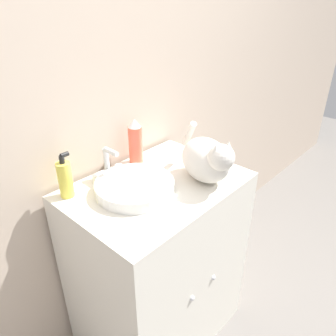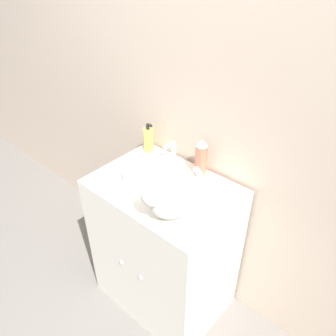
{
  "view_description": "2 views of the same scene",
  "coord_description": "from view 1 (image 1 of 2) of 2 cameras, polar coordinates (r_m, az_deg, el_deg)",
  "views": [
    {
      "loc": [
        -0.82,
        -0.55,
        1.62
      ],
      "look_at": [
        0.03,
        0.23,
        0.99
      ],
      "focal_mm": 35.0,
      "sensor_mm": 36.0,
      "label": 1
    },
    {
      "loc": [
        0.88,
        -0.71,
        1.94
      ],
      "look_at": [
        0.04,
        0.25,
        1.05
      ],
      "focal_mm": 35.0,
      "sensor_mm": 36.0,
      "label": 2
    }
  ],
  "objects": [
    {
      "name": "spray_bottle",
      "position": [
        1.49,
        -5.7,
        4.53
      ],
      "size": [
        0.06,
        0.06,
        0.21
      ],
      "color": "#EF6047",
      "rests_on": "vanity_cabinet"
    },
    {
      "name": "vanity_cabinet",
      "position": [
        1.64,
        -1.69,
        -16.4
      ],
      "size": [
        0.74,
        0.54,
        0.91
      ],
      "color": "silver",
      "rests_on": "ground_plane"
    },
    {
      "name": "wall_back",
      "position": [
        1.44,
        -11.28,
        13.45
      ],
      "size": [
        6.0,
        0.05,
        2.5
      ],
      "color": "#C6B29E",
      "rests_on": "ground_plane"
    },
    {
      "name": "faucet",
      "position": [
        1.4,
        -10.42,
        0.47
      ],
      "size": [
        0.15,
        0.09,
        0.14
      ],
      "color": "silver",
      "rests_on": "vanity_cabinet"
    },
    {
      "name": "cat",
      "position": [
        1.35,
        6.86,
        1.55
      ],
      "size": [
        0.25,
        0.35,
        0.22
      ],
      "rotation": [
        0.0,
        0.0,
        -1.93
      ],
      "color": "silver",
      "rests_on": "vanity_cabinet"
    },
    {
      "name": "soap_bottle",
      "position": [
        1.31,
        -17.46,
        -1.8
      ],
      "size": [
        0.06,
        0.05,
        0.18
      ],
      "color": "#EADB4C",
      "rests_on": "vanity_cabinet"
    },
    {
      "name": "sink_basin",
      "position": [
        1.31,
        -5.8,
        -3.26
      ],
      "size": [
        0.31,
        0.31,
        0.05
      ],
      "color": "white",
      "rests_on": "vanity_cabinet"
    }
  ]
}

